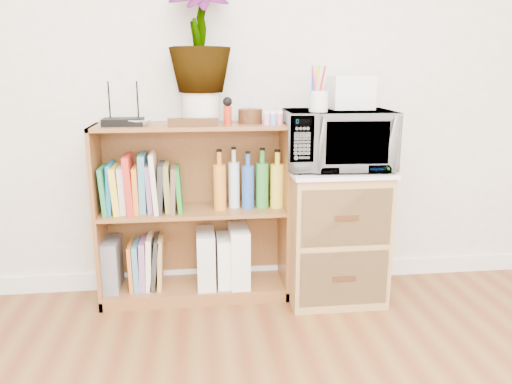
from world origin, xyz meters
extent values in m
cube|color=white|center=(0.00, 2.24, 0.05)|extent=(4.00, 0.02, 0.10)
cube|color=brown|center=(-0.35, 2.10, 0.47)|extent=(1.00, 0.30, 0.95)
cube|color=#9E7542|center=(0.40, 2.02, 0.35)|extent=(0.50, 0.45, 0.70)
imported|color=white|center=(0.40, 2.02, 0.87)|extent=(0.56, 0.39, 0.30)
cylinder|color=white|center=(0.28, 1.95, 1.07)|extent=(0.09, 0.09, 0.10)
cube|color=white|center=(0.48, 2.09, 1.10)|extent=(0.21, 0.18, 0.17)
cube|color=black|center=(-0.68, 2.08, 0.97)|extent=(0.20, 0.14, 0.04)
imported|color=silver|center=(-0.61, 2.07, 0.97)|extent=(0.13, 0.13, 0.03)
cylinder|color=silver|center=(-0.29, 2.12, 1.03)|extent=(0.19, 0.19, 0.16)
imported|color=#356F2C|center=(-0.29, 2.12, 1.39)|extent=(0.31, 0.31, 0.55)
cube|color=#3C2510|center=(-0.34, 2.00, 0.97)|extent=(0.25, 0.06, 0.04)
cylinder|color=#B72C16|center=(-0.16, 2.06, 1.00)|extent=(0.04, 0.04, 0.09)
cylinder|color=#371B0F|center=(-0.04, 2.11, 0.99)|extent=(0.13, 0.13, 0.07)
cube|color=#DD7B83|center=(0.06, 2.01, 0.98)|extent=(0.10, 0.04, 0.05)
cube|color=slate|center=(-0.79, 2.10, 0.21)|extent=(0.08, 0.22, 0.27)
cube|color=silver|center=(-0.29, 2.09, 0.22)|extent=(0.10, 0.24, 0.30)
cube|color=white|center=(-0.19, 2.09, 0.20)|extent=(0.09, 0.22, 0.27)
cube|color=white|center=(-0.11, 2.09, 0.23)|extent=(0.10, 0.26, 0.32)
cube|color=#217D47|center=(-0.80, 2.10, 0.62)|extent=(0.04, 0.20, 0.24)
cube|color=#1D78AF|center=(-0.77, 2.10, 0.63)|extent=(0.03, 0.20, 0.25)
cube|color=yellow|center=(-0.74, 2.10, 0.62)|extent=(0.04, 0.20, 0.24)
cube|color=silver|center=(-0.71, 2.10, 0.62)|extent=(0.04, 0.20, 0.24)
cube|color=red|center=(-0.67, 2.10, 0.65)|extent=(0.05, 0.20, 0.30)
cube|color=orange|center=(-0.64, 2.10, 0.62)|extent=(0.03, 0.20, 0.24)
cube|color=teal|center=(-0.61, 2.10, 0.65)|extent=(0.04, 0.20, 0.30)
cube|color=#8B679B|center=(-0.57, 2.10, 0.62)|extent=(0.03, 0.20, 0.25)
cube|color=beige|center=(-0.54, 2.10, 0.65)|extent=(0.04, 0.20, 0.31)
cube|color=#2B2B2B|center=(-0.51, 2.10, 0.63)|extent=(0.04, 0.20, 0.25)
cube|color=#929745|center=(-0.48, 2.10, 0.62)|extent=(0.04, 0.20, 0.25)
cube|color=brown|center=(-0.45, 2.10, 0.62)|extent=(0.04, 0.20, 0.24)
cube|color=#22822C|center=(-0.42, 2.10, 0.62)|extent=(0.03, 0.20, 0.23)
cylinder|color=orange|center=(-0.21, 2.10, 0.65)|extent=(0.07, 0.07, 0.31)
cylinder|color=silver|center=(-0.13, 2.10, 0.66)|extent=(0.06, 0.06, 0.31)
cylinder|color=blue|center=(-0.06, 2.10, 0.65)|extent=(0.06, 0.06, 0.30)
cylinder|color=#338D36|center=(0.02, 2.10, 0.66)|extent=(0.07, 0.07, 0.31)
cylinder|color=yellow|center=(0.10, 2.10, 0.65)|extent=(0.07, 0.07, 0.30)
cube|color=orange|center=(-0.69, 2.10, 0.19)|extent=(0.02, 0.19, 0.25)
cube|color=teal|center=(-0.66, 2.10, 0.20)|extent=(0.03, 0.19, 0.25)
cube|color=#926497|center=(-0.63, 2.10, 0.20)|extent=(0.04, 0.19, 0.27)
cube|color=beige|center=(-0.59, 2.10, 0.21)|extent=(0.04, 0.19, 0.29)
cube|color=#2A2A2A|center=(-0.56, 2.10, 0.21)|extent=(0.06, 0.19, 0.28)
cube|color=tan|center=(-0.54, 2.10, 0.21)|extent=(0.04, 0.19, 0.28)
camera|label=1|loc=(-0.33, -0.48, 1.23)|focal=35.00mm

